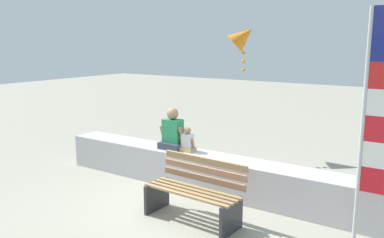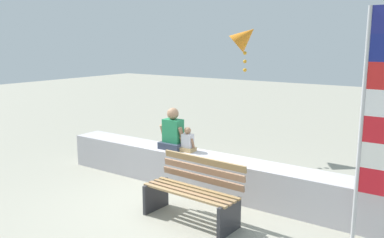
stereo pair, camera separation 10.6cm
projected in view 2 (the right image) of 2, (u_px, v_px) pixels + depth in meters
name	position (u px, v px, depth m)	size (l,w,h in m)	color
ground_plane	(173.00, 207.00, 6.41)	(40.00, 40.00, 0.00)	gray
seawall_ledge	(205.00, 172.00, 7.09)	(6.01, 0.58, 0.63)	#B6B1B7
park_bench	(193.00, 193.00, 5.88)	(1.48, 0.68, 0.88)	#A27F55
person_adult	(173.00, 133.00, 7.39)	(0.49, 0.36, 0.76)	#30384B
person_child	(188.00, 142.00, 7.23)	(0.29, 0.21, 0.44)	tan
flag_banner	(371.00, 114.00, 4.89)	(0.35, 0.05, 2.97)	#B7B7BC
kite_orange	(245.00, 37.00, 9.11)	(0.87, 0.79, 1.12)	orange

